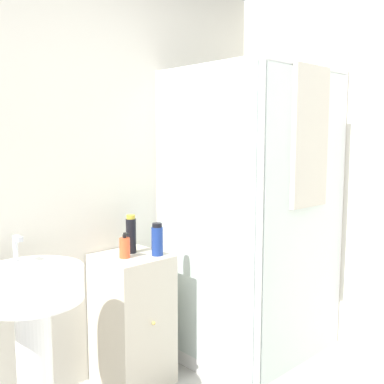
{
  "coord_description": "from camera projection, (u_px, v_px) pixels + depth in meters",
  "views": [
    {
      "loc": [
        -1.05,
        -0.65,
        1.47
      ],
      "look_at": [
        0.62,
        1.13,
        1.17
      ],
      "focal_mm": 42.0,
      "sensor_mm": 36.0,
      "label": 1
    }
  ],
  "objects": [
    {
      "name": "shower_enclosure",
      "position": [
        252.0,
        283.0,
        2.93
      ],
      "size": [
        0.88,
        0.91,
        1.9
      ],
      "color": "white",
      "rests_on": "ground_plane"
    },
    {
      "name": "sink",
      "position": [
        33.0,
        317.0,
        2.08
      ],
      "size": [
        0.48,
        0.48,
        1.01
      ],
      "color": "white",
      "rests_on": "ground_plane"
    },
    {
      "name": "shampoo_bottle_blue",
      "position": [
        157.0,
        240.0,
        2.62
      ],
      "size": [
        0.07,
        0.07,
        0.19
      ],
      "color": "navy",
      "rests_on": "vanity_cabinet"
    },
    {
      "name": "soap_dispenser",
      "position": [
        125.0,
        247.0,
        2.57
      ],
      "size": [
        0.06,
        0.06,
        0.15
      ],
      "color": "#E5562D",
      "rests_on": "vanity_cabinet"
    },
    {
      "name": "vanity_cabinet",
      "position": [
        132.0,
        319.0,
        2.68
      ],
      "size": [
        0.38,
        0.41,
        0.78
      ],
      "color": "beige",
      "rests_on": "ground_plane"
    },
    {
      "name": "shampoo_bottle_tall_black",
      "position": [
        131.0,
        234.0,
        2.67
      ],
      "size": [
        0.06,
        0.06,
        0.23
      ],
      "color": "black",
      "rests_on": "vanity_cabinet"
    },
    {
      "name": "wall_back",
      "position": [
        38.0,
        178.0,
        2.44
      ],
      "size": [
        6.4,
        0.06,
        2.5
      ],
      "primitive_type": "cube",
      "color": "silver",
      "rests_on": "ground_plane"
    }
  ]
}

